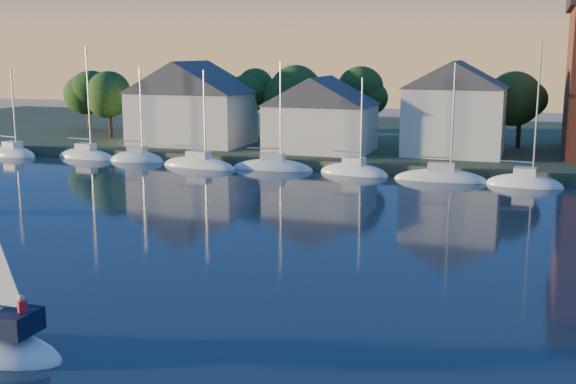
% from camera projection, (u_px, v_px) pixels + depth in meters
% --- Properties ---
extents(shoreline_land, '(160.00, 50.00, 2.00)m').
position_uv_depth(shoreline_land, '(404.00, 143.00, 93.77)').
color(shoreline_land, '#353E24').
rests_on(shoreline_land, ground).
extents(wooden_dock, '(120.00, 3.00, 1.00)m').
position_uv_depth(wooden_dock, '(363.00, 170.00, 72.45)').
color(wooden_dock, brown).
rests_on(wooden_dock, ground).
extents(clubhouse_west, '(13.65, 9.45, 9.64)m').
position_uv_depth(clubhouse_west, '(192.00, 102.00, 83.94)').
color(clubhouse_west, silver).
rests_on(clubhouse_west, shoreline_land).
extents(clubhouse_centre, '(11.55, 8.40, 8.08)m').
position_uv_depth(clubhouse_centre, '(321.00, 113.00, 78.02)').
color(clubhouse_centre, silver).
rests_on(clubhouse_centre, shoreline_land).
extents(clubhouse_east, '(10.50, 8.40, 9.80)m').
position_uv_depth(clubhouse_east, '(455.00, 107.00, 75.20)').
color(clubhouse_east, silver).
rests_on(clubhouse_east, shoreline_land).
extents(tree_line, '(93.40, 5.40, 8.90)m').
position_uv_depth(tree_line, '(405.00, 93.00, 80.61)').
color(tree_line, '#392B1A').
rests_on(tree_line, shoreline_land).
extents(moored_fleet, '(87.50, 2.40, 12.05)m').
position_uv_depth(moored_fleet, '(356.00, 174.00, 69.65)').
color(moored_fleet, white).
rests_on(moored_fleet, ground).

